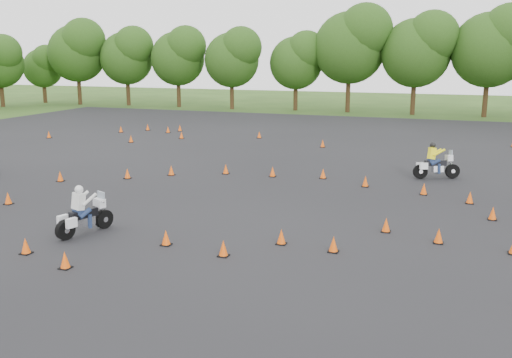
# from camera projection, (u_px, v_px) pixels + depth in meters

# --- Properties ---
(ground) EXTENTS (140.00, 140.00, 0.00)m
(ground) POSITION_uv_depth(u_px,v_px,m) (212.00, 244.00, 17.29)
(ground) COLOR #2D5119
(ground) RESTS_ON ground
(asphalt_pad) EXTENTS (62.00, 62.00, 0.00)m
(asphalt_pad) POSITION_uv_depth(u_px,v_px,m) (273.00, 198.00, 22.81)
(asphalt_pad) COLOR black
(asphalt_pad) RESTS_ON ground
(treeline) EXTENTS (87.06, 32.83, 10.76)m
(treeline) POSITION_uv_depth(u_px,v_px,m) (406.00, 65.00, 47.57)
(treeline) COLOR #244513
(treeline) RESTS_ON ground
(traffic_cones) EXTENTS (36.55, 33.27, 0.45)m
(traffic_cones) POSITION_uv_depth(u_px,v_px,m) (263.00, 195.00, 22.40)
(traffic_cones) COLOR #F6550A
(traffic_cones) RESTS_ON asphalt_pad
(rider_yellow) EXTENTS (2.26, 1.48, 1.68)m
(rider_yellow) POSITION_uv_depth(u_px,v_px,m) (438.00, 161.00, 26.13)
(rider_yellow) COLOR #FFEF16
(rider_yellow) RESTS_ON ground
(rider_white) EXTENTS (1.25, 2.21, 1.63)m
(rider_white) POSITION_uv_depth(u_px,v_px,m) (84.00, 209.00, 18.12)
(rider_white) COLOR silver
(rider_white) RESTS_ON ground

